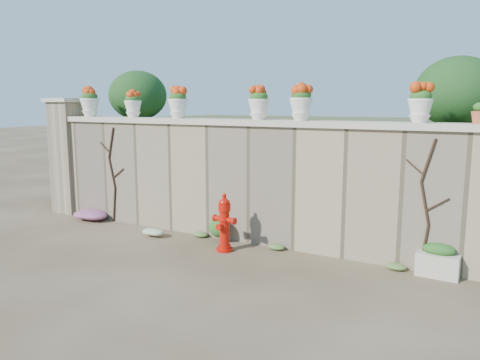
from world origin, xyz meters
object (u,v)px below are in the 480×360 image
Objects in this scene: fire_hydrant at (224,222)px; planter_box at (438,261)px; urn_pot_0 at (90,102)px; terracotta_pot at (480,114)px.

fire_hydrant is 3.21m from planter_box.
planter_box is 0.94× the size of urn_pot_0.
fire_hydrant is 4.00m from terracotta_pot.
urn_pot_0 is at bearing 179.72° from planter_box.
fire_hydrant is 1.57× the size of urn_pot_0.
fire_hydrant is 1.66× the size of planter_box.
planter_box is 2.08× the size of terracotta_pot.
urn_pot_0 reaches higher than planter_box.
planter_box is at bearing -2.08° from urn_pot_0.
terracotta_pot is at bearing 17.59° from fire_hydrant.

